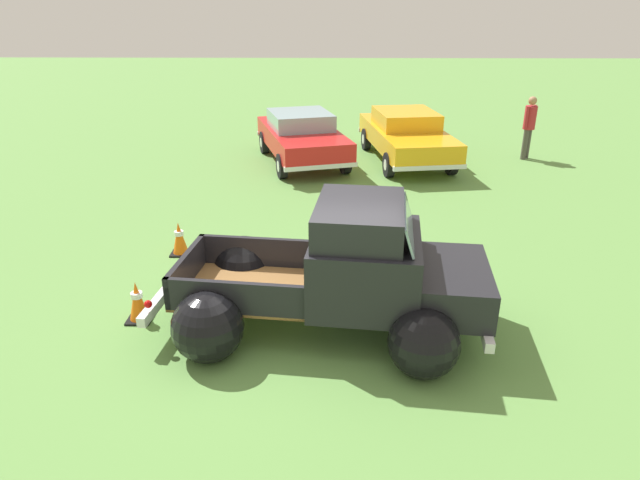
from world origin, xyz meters
The scene contains 7 objects.
ground_plane centered at (0.00, 0.00, 0.00)m, with size 80.00×80.00×0.00m, color #609347.
vintage_pickup_truck centered at (0.39, -0.04, 0.76)m, with size 4.80×3.17×1.96m.
show_car_0 centered at (-0.65, 8.82, 0.78)m, with size 3.04×4.65×1.43m.
show_car_1 centered at (2.37, 9.04, 0.79)m, with size 2.56×4.88×1.43m.
spectator_0 centered at (5.97, 9.30, 1.05)m, with size 0.48×0.48×1.83m.
lane_cone_0 centered at (-2.63, 2.43, 0.31)m, with size 0.36×0.36×0.63m.
lane_cone_1 centered at (-2.66, 0.10, 0.31)m, with size 0.36×0.36×0.63m.
Camera 1 is at (0.13, -6.93, 4.38)m, focal length 31.10 mm.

